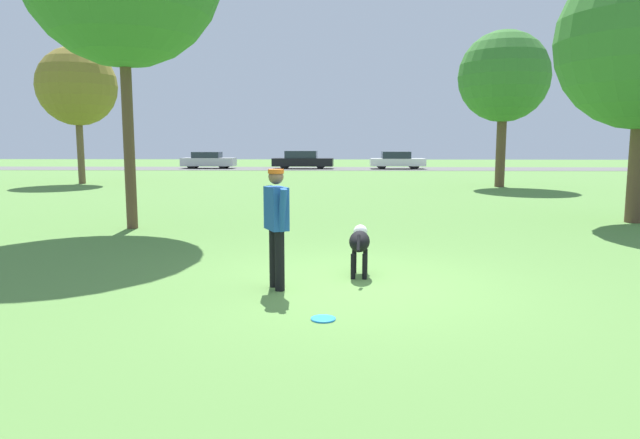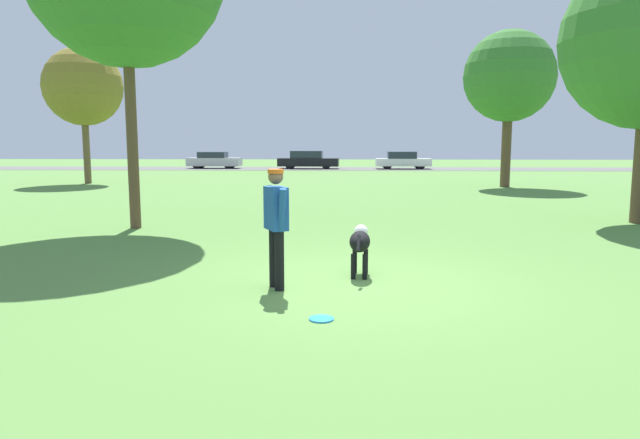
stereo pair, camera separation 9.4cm
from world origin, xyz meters
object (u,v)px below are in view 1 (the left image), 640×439
at_px(person, 276,219).
at_px(tree_far_right, 504,77).
at_px(frisbee, 323,319).
at_px(parked_car_silver, 208,160).
at_px(dog, 360,242).
at_px(parked_car_black, 302,160).
at_px(tree_far_left, 77,87).
at_px(parked_car_white, 397,160).

height_order(person, tree_far_right, tree_far_right).
bearing_deg(frisbee, parked_car_silver, 104.67).
distance_m(person, dog, 1.49).
relative_size(dog, tree_far_right, 0.15).
relative_size(parked_car_silver, parked_car_black, 0.87).
distance_m(tree_far_right, parked_car_silver, 25.13).
height_order(dog, parked_car_black, parked_car_black).
distance_m(tree_far_left, parked_car_black, 19.28).
bearing_deg(tree_far_left, parked_car_silver, 81.55).
height_order(frisbee, tree_far_left, tree_far_left).
relative_size(tree_far_left, parked_car_white, 1.59).
bearing_deg(parked_car_black, parked_car_white, 1.20).
xyz_separation_m(tree_far_left, parked_car_black, (9.71, 16.18, -3.96)).
relative_size(person, frisbee, 5.83).
distance_m(tree_far_right, parked_car_white, 18.13).
xyz_separation_m(dog, tree_far_right, (6.94, 17.49, 4.33)).
relative_size(frisbee, tree_far_left, 0.04).
height_order(tree_far_right, parked_car_silver, tree_far_right).
bearing_deg(parked_car_white, parked_car_black, 179.13).
bearing_deg(parked_car_silver, person, -74.74).
distance_m(person, parked_car_white, 36.13).
height_order(person, parked_car_black, person).
bearing_deg(frisbee, parked_car_black, 93.91).
bearing_deg(person, parked_car_white, 146.14).
relative_size(person, tree_far_right, 0.24).
height_order(person, parked_car_white, person).
height_order(dog, tree_far_right, tree_far_right).
bearing_deg(tree_far_left, parked_car_white, 43.58).
bearing_deg(parked_car_silver, dog, -72.68).
distance_m(frisbee, parked_car_black, 37.33).
xyz_separation_m(person, parked_car_black, (-1.88, 35.88, -0.31)).
bearing_deg(parked_car_silver, tree_far_right, -44.84).
height_order(frisbee, tree_far_right, tree_far_right).
bearing_deg(tree_far_left, frisbee, -59.81).
bearing_deg(tree_far_right, frisbee, -110.68).
distance_m(frisbee, tree_far_left, 24.79).
xyz_separation_m(frisbee, parked_car_black, (-2.55, 37.24, 0.64)).
bearing_deg(dog, parked_car_black, 9.07).
xyz_separation_m(person, parked_car_silver, (-9.15, 36.12, -0.34)).
height_order(tree_far_right, parked_car_white, tree_far_right).
xyz_separation_m(tree_far_right, parked_car_white, (-2.83, 17.41, -4.18)).
distance_m(dog, frisbee, 2.30).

